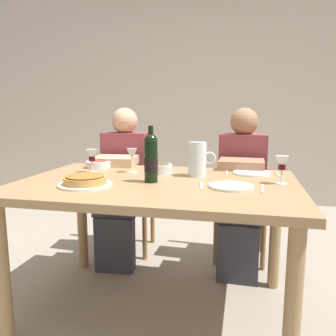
{
  "coord_description": "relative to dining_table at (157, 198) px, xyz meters",
  "views": [
    {
      "loc": [
        0.46,
        -1.75,
        1.14
      ],
      "look_at": [
        0.06,
        0.02,
        0.83
      ],
      "focal_mm": 36.48,
      "sensor_mm": 36.0,
      "label": 1
    }
  ],
  "objects": [
    {
      "name": "ground_plane",
      "position": [
        0.0,
        0.0,
        -0.67
      ],
      "size": [
        8.0,
        8.0,
        0.0
      ],
      "primitive_type": "plane",
      "color": "gray"
    },
    {
      "name": "back_wall",
      "position": [
        0.0,
        2.58,
        0.73
      ],
      "size": [
        8.0,
        0.1,
        2.8
      ],
      "primitive_type": "cube",
      "color": "beige",
      "rests_on": "ground"
    },
    {
      "name": "dining_table",
      "position": [
        0.0,
        0.0,
        0.0
      ],
      "size": [
        1.5,
        1.0,
        0.76
      ],
      "color": "#9E7A51",
      "rests_on": "ground"
    },
    {
      "name": "wine_bottle",
      "position": [
        -0.02,
        -0.03,
        0.22
      ],
      "size": [
        0.07,
        0.07,
        0.3
      ],
      "color": "black",
      "rests_on": "dining_table"
    },
    {
      "name": "water_pitcher",
      "position": [
        0.19,
        0.19,
        0.18
      ],
      "size": [
        0.16,
        0.11,
        0.2
      ],
      "color": "silver",
      "rests_on": "dining_table"
    },
    {
      "name": "baked_tart",
      "position": [
        -0.33,
        -0.18,
        0.12
      ],
      "size": [
        0.28,
        0.28,
        0.06
      ],
      "color": "silver",
      "rests_on": "dining_table"
    },
    {
      "name": "salad_bowl",
      "position": [
        -0.5,
        0.35,
        0.12
      ],
      "size": [
        0.17,
        0.17,
        0.05
      ],
      "color": "silver",
      "rests_on": "dining_table"
    },
    {
      "name": "olive_bowl",
      "position": [
        -0.03,
        0.24,
        0.13
      ],
      "size": [
        0.13,
        0.13,
        0.06
      ],
      "color": "silver",
      "rests_on": "dining_table"
    },
    {
      "name": "wine_glass_left_diner",
      "position": [
        -0.22,
        0.23,
        0.2
      ],
      "size": [
        0.06,
        0.06,
        0.15
      ],
      "color": "silver",
      "rests_on": "dining_table"
    },
    {
      "name": "wine_glass_right_diner",
      "position": [
        0.65,
        0.08,
        0.2
      ],
      "size": [
        0.07,
        0.07,
        0.15
      ],
      "color": "silver",
      "rests_on": "dining_table"
    },
    {
      "name": "wine_glass_centre",
      "position": [
        -0.45,
        0.16,
        0.19
      ],
      "size": [
        0.07,
        0.07,
        0.15
      ],
      "color": "silver",
      "rests_on": "dining_table"
    },
    {
      "name": "dinner_plate_left_setting",
      "position": [
        0.51,
        0.34,
        0.1
      ],
      "size": [
        0.23,
        0.23,
        0.01
      ],
      "primitive_type": "cylinder",
      "color": "white",
      "rests_on": "dining_table"
    },
    {
      "name": "dinner_plate_right_setting",
      "position": [
        0.4,
        -0.06,
        0.1
      ],
      "size": [
        0.22,
        0.22,
        0.01
      ],
      "primitive_type": "cylinder",
      "color": "silver",
      "rests_on": "dining_table"
    },
    {
      "name": "fork_left_setting",
      "position": [
        0.36,
        0.34,
        0.09
      ],
      "size": [
        0.02,
        0.16,
        0.0
      ],
      "primitive_type": "cube",
      "rotation": [
        0.0,
        0.0,
        1.62
      ],
      "color": "silver",
      "rests_on": "dining_table"
    },
    {
      "name": "knife_left_setting",
      "position": [
        0.66,
        0.34,
        0.09
      ],
      "size": [
        0.02,
        0.18,
        0.0
      ],
      "primitive_type": "cube",
      "rotation": [
        0.0,
        0.0,
        1.65
      ],
      "color": "silver",
      "rests_on": "dining_table"
    },
    {
      "name": "knife_right_setting",
      "position": [
        0.55,
        -0.06,
        0.09
      ],
      "size": [
        0.02,
        0.18,
        0.0
      ],
      "primitive_type": "cube",
      "rotation": [
        0.0,
        0.0,
        1.51
      ],
      "color": "silver",
      "rests_on": "dining_table"
    },
    {
      "name": "spoon_right_setting",
      "position": [
        0.25,
        -0.06,
        0.09
      ],
      "size": [
        0.04,
        0.16,
        0.0
      ],
      "primitive_type": "cube",
      "rotation": [
        0.0,
        0.0,
        1.72
      ],
      "color": "silver",
      "rests_on": "dining_table"
    },
    {
      "name": "chair_left",
      "position": [
        -0.46,
        0.88,
        -0.17
      ],
      "size": [
        0.43,
        0.43,
        0.87
      ],
      "rotation": [
        0.0,
        0.0,
        3.23
      ],
      "color": "olive",
      "rests_on": "ground"
    },
    {
      "name": "diner_left",
      "position": [
        -0.44,
        0.64,
        -0.05
      ],
      "size": [
        0.36,
        0.53,
        1.16
      ],
      "rotation": [
        0.0,
        0.0,
        3.23
      ],
      "color": "#8E3D42",
      "rests_on": "ground"
    },
    {
      "name": "chair_right",
      "position": [
        0.45,
        0.91,
        -0.17
      ],
      "size": [
        0.41,
        0.41,
        0.87
      ],
      "rotation": [
        0.0,
        0.0,
        3.11
      ],
      "color": "olive",
      "rests_on": "ground"
    },
    {
      "name": "diner_right",
      "position": [
        0.45,
        0.67,
        -0.05
      ],
      "size": [
        0.35,
        0.51,
        1.16
      ],
      "rotation": [
        0.0,
        0.0,
        3.11
      ],
      "color": "#8E3D42",
      "rests_on": "ground"
    }
  ]
}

